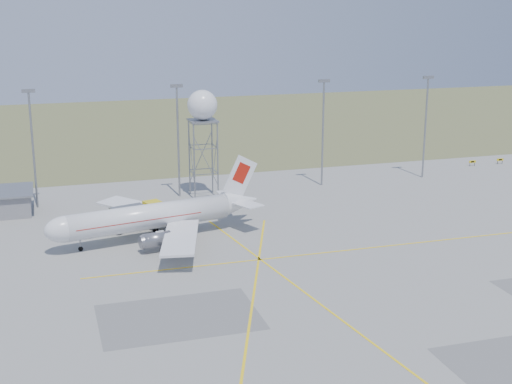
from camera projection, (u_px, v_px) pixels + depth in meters
name	position (u px, v px, depth m)	size (l,w,h in m)	color
ground	(400.00, 353.00, 72.55)	(400.00, 400.00, 0.00)	#9B9B96
grass_strip	(165.00, 127.00, 201.90)	(400.00, 120.00, 0.03)	#606C3B
mast_a	(32.00, 139.00, 120.57)	(2.20, 0.50, 20.50)	gray
mast_b	(178.00, 131.00, 127.59)	(2.20, 0.50, 20.50)	gray
mast_c	(323.00, 124.00, 135.45)	(2.20, 0.50, 20.50)	gray
mast_d	(426.00, 118.00, 141.63)	(2.20, 0.50, 20.50)	gray
taxi_sign_near	(472.00, 162.00, 154.45)	(1.60, 0.17, 1.20)	black
taxi_sign_far	(500.00, 160.00, 156.42)	(1.60, 0.17, 1.20)	black
airliner_main	(153.00, 217.00, 106.24)	(33.62, 32.19, 11.49)	white
radar_tower	(203.00, 137.00, 128.04)	(5.38, 5.38, 19.46)	gray
fire_truck	(136.00, 217.00, 112.05)	(9.97, 5.97, 3.78)	gold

